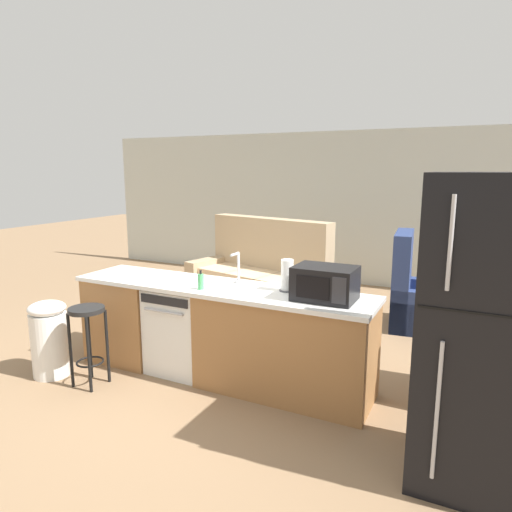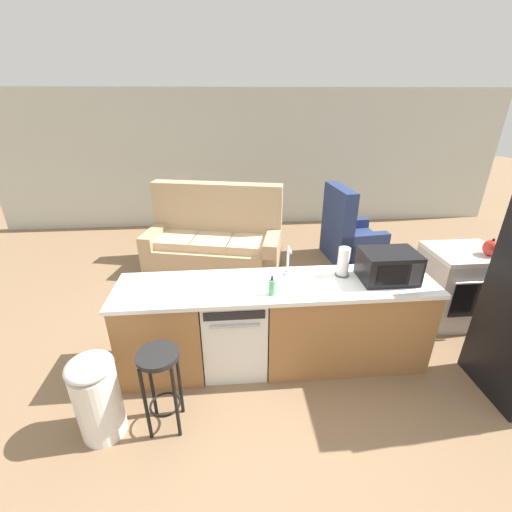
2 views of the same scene
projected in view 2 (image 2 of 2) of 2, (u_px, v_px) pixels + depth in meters
The scene contains 14 objects.
ground_plane at pixel (260, 361), 3.49m from camera, with size 24.00×24.00×0.00m, color #896B4C.
wall_back at pixel (255, 160), 6.75m from camera, with size 10.00×0.06×2.60m.
kitchen_counter at pixel (285, 326), 3.33m from camera, with size 2.94×0.66×0.90m.
dishwasher at pixel (235, 329), 3.30m from camera, with size 0.58×0.61×0.84m.
stove_range at pixel (457, 286), 3.98m from camera, with size 0.76×0.68×0.90m.
microwave at pixel (388, 266), 3.14m from camera, with size 0.50×0.37×0.28m.
sink_faucet at pixel (288, 263), 3.22m from camera, with size 0.07×0.18×0.30m.
paper_towel_roll at pixel (343, 262), 3.22m from camera, with size 0.14×0.14×0.28m.
soap_bottle at pixel (272, 287), 2.93m from camera, with size 0.06×0.06×0.18m.
kettle at pixel (491, 248), 3.65m from camera, with size 0.21×0.17×0.19m.
bar_stool at pixel (161, 375), 2.60m from camera, with size 0.32×0.32×0.74m.
trash_bin at pixel (97, 396), 2.61m from camera, with size 0.35×0.35×0.74m.
couch at pixel (216, 242), 5.30m from camera, with size 2.15×1.33×1.27m.
armchair at pixel (347, 238), 5.57m from camera, with size 0.88×0.93×1.20m.
Camera 2 is at (-0.27, -2.69, 2.46)m, focal length 24.00 mm.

